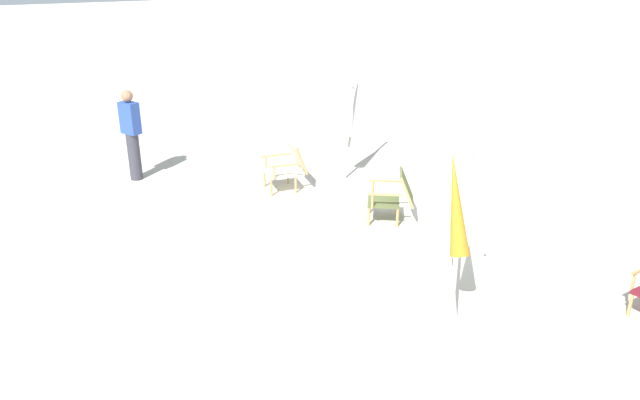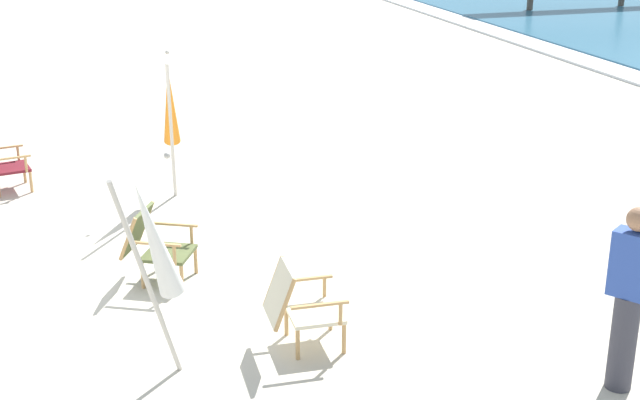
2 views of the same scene
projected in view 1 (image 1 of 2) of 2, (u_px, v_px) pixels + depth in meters
The scene contains 6 objects.
ground_plane at pixel (423, 229), 9.38m from camera, with size 80.00×80.00×0.00m, color beige.
beach_chair_back_left at pixel (394, 195), 9.51m from camera, with size 0.83×0.89×0.81m.
beach_chair_front_left at pixel (288, 165), 10.74m from camera, with size 0.62×0.71×0.81m.
umbrella_furled_white at pixel (350, 105), 11.06m from camera, with size 0.67×0.66×2.01m.
umbrella_furled_orange at pixel (456, 206), 6.91m from camera, with size 0.84×0.31×2.00m.
person_near_chairs at pixel (132, 135), 11.02m from camera, with size 0.39×0.36×1.63m.
Camera 1 is at (-7.28, 4.60, 4.04)m, focal length 35.00 mm.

